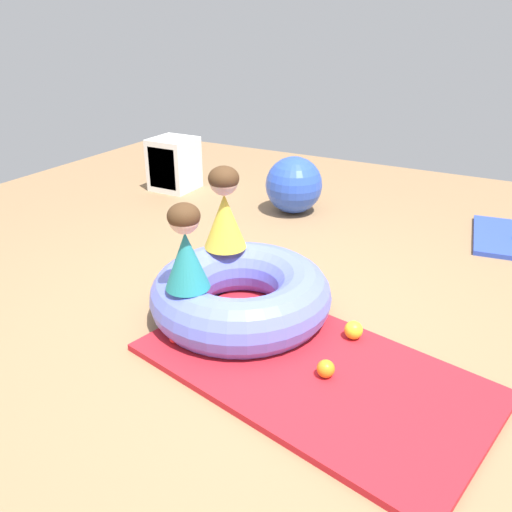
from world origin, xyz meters
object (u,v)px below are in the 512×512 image
at_px(inflatable_cushion, 241,294).
at_px(exercise_ball_large, 294,185).
at_px(play_ball_red, 175,338).
at_px(storage_cube, 173,164).
at_px(child_in_teal, 186,248).
at_px(child_in_yellow, 224,209).
at_px(play_ball_yellow, 354,330).
at_px(play_ball_orange, 326,369).

height_order(inflatable_cushion, exercise_ball_large, exercise_ball_large).
bearing_deg(play_ball_red, inflatable_cushion, 70.80).
bearing_deg(storage_cube, exercise_ball_large, -1.01).
relative_size(inflatable_cushion, storage_cube, 2.03).
height_order(inflatable_cushion, child_in_teal, child_in_teal).
distance_m(child_in_teal, play_ball_red, 0.54).
bearing_deg(inflatable_cushion, child_in_yellow, 136.17).
bearing_deg(child_in_teal, play_ball_yellow, 179.72).
bearing_deg(play_ball_red, exercise_ball_large, 98.87).
bearing_deg(inflatable_cushion, exercise_ball_large, 105.62).
relative_size(inflatable_cushion, play_ball_yellow, 10.44).
xyz_separation_m(play_ball_red, storage_cube, (-1.84, 2.46, 0.21)).
xyz_separation_m(child_in_yellow, storage_cube, (-1.75, 1.72, -0.34)).
height_order(exercise_ball_large, storage_cube, storage_cube).
xyz_separation_m(inflatable_cushion, play_ball_red, (-0.17, -0.48, -0.10)).
relative_size(play_ball_yellow, play_ball_orange, 1.14).
bearing_deg(inflatable_cushion, storage_cube, 135.48).
relative_size(inflatable_cushion, play_ball_red, 18.25).
bearing_deg(exercise_ball_large, inflatable_cushion, -74.38).
relative_size(inflatable_cushion, play_ball_orange, 11.85).
height_order(play_ball_yellow, storage_cube, storage_cube).
xyz_separation_m(play_ball_yellow, exercise_ball_large, (-1.27, 1.88, 0.18)).
bearing_deg(child_in_teal, child_in_yellow, -104.13).
bearing_deg(play_ball_yellow, child_in_yellow, 169.24).
distance_m(child_in_yellow, exercise_ball_large, 1.75).
height_order(child_in_yellow, exercise_ball_large, child_in_yellow).
xyz_separation_m(play_ball_yellow, play_ball_red, (-0.89, -0.55, -0.02)).
distance_m(child_in_yellow, storage_cube, 2.47).
height_order(inflatable_cushion, play_ball_yellow, inflatable_cushion).
height_order(child_in_teal, storage_cube, child_in_teal).
distance_m(child_in_yellow, play_ball_yellow, 1.14).
bearing_deg(play_ball_orange, storage_cube, 139.58).
bearing_deg(play_ball_red, child_in_teal, 85.08).
bearing_deg(inflatable_cushion, child_in_teal, -114.70).
bearing_deg(child_in_teal, inflatable_cushion, -139.57).
distance_m(inflatable_cushion, play_ball_orange, 0.80).
bearing_deg(play_ball_yellow, play_ball_orange, -91.12).
height_order(play_ball_red, exercise_ball_large, exercise_ball_large).
xyz_separation_m(play_ball_yellow, play_ball_orange, (-0.01, -0.41, -0.01)).
bearing_deg(storage_cube, play_ball_orange, -40.42).
xyz_separation_m(child_in_yellow, play_ball_red, (0.10, -0.73, -0.54)).
distance_m(play_ball_orange, play_ball_red, 0.89).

